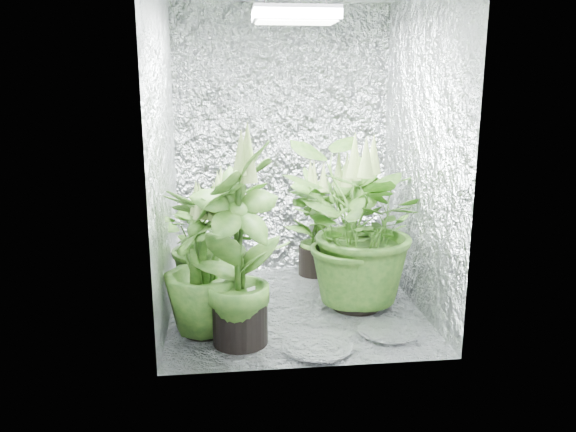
% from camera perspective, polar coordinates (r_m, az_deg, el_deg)
% --- Properties ---
extents(ground, '(1.60, 1.60, 0.00)m').
position_cam_1_polar(ground, '(3.74, 0.69, -9.26)').
color(ground, silver).
rests_on(ground, ground).
extents(walls, '(1.62, 1.62, 2.00)m').
position_cam_1_polar(walls, '(3.48, 0.73, 6.11)').
color(walls, silver).
rests_on(walls, ground).
extents(grow_lamp, '(0.50, 0.30, 0.22)m').
position_cam_1_polar(grow_lamp, '(3.47, 0.78, 19.76)').
color(grow_lamp, gray).
rests_on(grow_lamp, ceiling).
extents(plant_a, '(0.91, 0.91, 0.91)m').
position_cam_1_polar(plant_a, '(3.73, -7.62, -2.46)').
color(plant_a, black).
rests_on(plant_a, ground).
extents(plant_b, '(0.58, 0.58, 0.87)m').
position_cam_1_polar(plant_b, '(4.25, 2.76, -0.86)').
color(plant_b, black).
rests_on(plant_b, ground).
extents(plant_c, '(0.50, 0.50, 0.99)m').
position_cam_1_polar(plant_c, '(3.96, 6.13, -1.01)').
color(plant_c, black).
rests_on(plant_c, ground).
extents(plant_d, '(0.67, 0.67, 0.93)m').
position_cam_1_polar(plant_d, '(3.28, -8.63, -4.86)').
color(plant_d, black).
rests_on(plant_d, ground).
extents(plant_e, '(1.03, 1.03, 1.15)m').
position_cam_1_polar(plant_e, '(3.60, 7.14, -1.11)').
color(plant_e, black).
rests_on(plant_e, ground).
extents(plant_f, '(0.81, 0.81, 1.23)m').
position_cam_1_polar(plant_f, '(3.08, -5.04, -3.12)').
color(plant_f, black).
rests_on(plant_f, ground).
extents(circulation_fan, '(0.18, 0.31, 0.37)m').
position_cam_1_polar(circulation_fan, '(3.95, 9.06, -5.78)').
color(circulation_fan, black).
rests_on(circulation_fan, ground).
extents(plant_label, '(0.06, 0.05, 0.08)m').
position_cam_1_polar(plant_label, '(3.14, -3.69, -7.97)').
color(plant_label, white).
rests_on(plant_label, plant_f).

